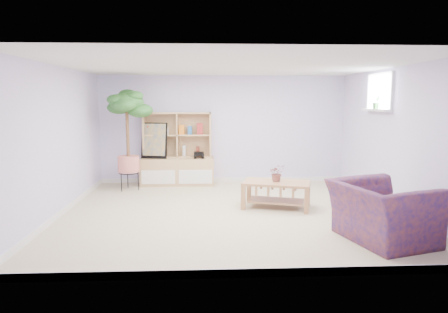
{
  "coord_description": "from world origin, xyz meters",
  "views": [
    {
      "loc": [
        -0.4,
        -6.47,
        1.86
      ],
      "look_at": [
        -0.08,
        0.22,
        0.91
      ],
      "focal_mm": 32.0,
      "sensor_mm": 36.0,
      "label": 1
    }
  ],
  "objects_px": {
    "storage_unit": "(177,149)",
    "armchair": "(382,208)",
    "coffee_table": "(276,195)",
    "floor_tree": "(128,140)"
  },
  "relations": [
    {
      "from": "storage_unit",
      "to": "armchair",
      "type": "bearing_deg",
      "value": -51.58
    },
    {
      "from": "storage_unit",
      "to": "armchair",
      "type": "height_order",
      "value": "storage_unit"
    },
    {
      "from": "coffee_table",
      "to": "armchair",
      "type": "distance_m",
      "value": 2.04
    },
    {
      "from": "storage_unit",
      "to": "floor_tree",
      "type": "bearing_deg",
      "value": -153.41
    },
    {
      "from": "storage_unit",
      "to": "armchair",
      "type": "distance_m",
      "value": 4.75
    },
    {
      "from": "storage_unit",
      "to": "floor_tree",
      "type": "relative_size",
      "value": 0.76
    },
    {
      "from": "floor_tree",
      "to": "armchair",
      "type": "height_order",
      "value": "floor_tree"
    },
    {
      "from": "storage_unit",
      "to": "floor_tree",
      "type": "distance_m",
      "value": 1.12
    },
    {
      "from": "floor_tree",
      "to": "armchair",
      "type": "distance_m",
      "value": 5.1
    },
    {
      "from": "floor_tree",
      "to": "armchair",
      "type": "xyz_separation_m",
      "value": [
        3.92,
        -3.22,
        -0.6
      ]
    }
  ]
}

